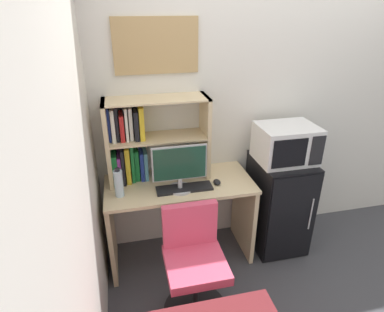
{
  "coord_description": "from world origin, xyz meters",
  "views": [
    {
      "loc": [
        -1.35,
        -2.57,
        2.12
      ],
      "look_at": [
        -0.84,
        -0.31,
        1.02
      ],
      "focal_mm": 30.07,
      "sensor_mm": 36.0,
      "label": 1
    }
  ],
  "objects_px": {
    "mini_fridge": "(278,203)",
    "desk_chair": "(194,269)",
    "wall_corkboard": "(156,46)",
    "microwave": "(286,144)",
    "hutch_bookshelf": "(141,141)",
    "water_bottle": "(119,183)",
    "computer_mouse": "(217,182)",
    "monitor": "(180,167)",
    "keyboard": "(184,188)"
  },
  "relations": [
    {
      "from": "mini_fridge",
      "to": "desk_chair",
      "type": "xyz_separation_m",
      "value": [
        -0.94,
        -0.57,
        -0.06
      ]
    },
    {
      "from": "wall_corkboard",
      "to": "microwave",
      "type": "bearing_deg",
      "value": -15.06
    },
    {
      "from": "hutch_bookshelf",
      "to": "water_bottle",
      "type": "xyz_separation_m",
      "value": [
        -0.2,
        -0.25,
        -0.23
      ]
    },
    {
      "from": "mini_fridge",
      "to": "desk_chair",
      "type": "relative_size",
      "value": 1.04
    },
    {
      "from": "hutch_bookshelf",
      "to": "desk_chair",
      "type": "height_order",
      "value": "hutch_bookshelf"
    },
    {
      "from": "water_bottle",
      "to": "mini_fridge",
      "type": "xyz_separation_m",
      "value": [
        1.42,
        0.08,
        -0.44
      ]
    },
    {
      "from": "computer_mouse",
      "to": "mini_fridge",
      "type": "xyz_separation_m",
      "value": [
        0.63,
        0.07,
        -0.35
      ]
    },
    {
      "from": "hutch_bookshelf",
      "to": "monitor",
      "type": "height_order",
      "value": "hutch_bookshelf"
    },
    {
      "from": "water_bottle",
      "to": "microwave",
      "type": "bearing_deg",
      "value": 3.34
    },
    {
      "from": "wall_corkboard",
      "to": "water_bottle",
      "type": "bearing_deg",
      "value": -136.2
    },
    {
      "from": "computer_mouse",
      "to": "desk_chair",
      "type": "xyz_separation_m",
      "value": [
        -0.31,
        -0.5,
        -0.4
      ]
    },
    {
      "from": "water_bottle",
      "to": "monitor",
      "type": "bearing_deg",
      "value": -1.58
    },
    {
      "from": "keyboard",
      "to": "mini_fridge",
      "type": "relative_size",
      "value": 0.51
    },
    {
      "from": "mini_fridge",
      "to": "wall_corkboard",
      "type": "height_order",
      "value": "wall_corkboard"
    },
    {
      "from": "monitor",
      "to": "hutch_bookshelf",
      "type": "bearing_deg",
      "value": 136.02
    },
    {
      "from": "desk_chair",
      "to": "wall_corkboard",
      "type": "relative_size",
      "value": 1.31
    },
    {
      "from": "hutch_bookshelf",
      "to": "mini_fridge",
      "type": "bearing_deg",
      "value": -7.86
    },
    {
      "from": "monitor",
      "to": "computer_mouse",
      "type": "bearing_deg",
      "value": 3.94
    },
    {
      "from": "computer_mouse",
      "to": "microwave",
      "type": "height_order",
      "value": "microwave"
    },
    {
      "from": "hutch_bookshelf",
      "to": "keyboard",
      "type": "distance_m",
      "value": 0.52
    },
    {
      "from": "hutch_bookshelf",
      "to": "monitor",
      "type": "bearing_deg",
      "value": -43.98
    },
    {
      "from": "computer_mouse",
      "to": "wall_corkboard",
      "type": "height_order",
      "value": "wall_corkboard"
    },
    {
      "from": "water_bottle",
      "to": "desk_chair",
      "type": "relative_size",
      "value": 0.28
    },
    {
      "from": "hutch_bookshelf",
      "to": "keyboard",
      "type": "relative_size",
      "value": 1.84
    },
    {
      "from": "computer_mouse",
      "to": "desk_chair",
      "type": "height_order",
      "value": "desk_chair"
    },
    {
      "from": "hutch_bookshelf",
      "to": "desk_chair",
      "type": "bearing_deg",
      "value": -69.75
    },
    {
      "from": "hutch_bookshelf",
      "to": "water_bottle",
      "type": "distance_m",
      "value": 0.39
    },
    {
      "from": "wall_corkboard",
      "to": "computer_mouse",
      "type": "bearing_deg",
      "value": -40.67
    },
    {
      "from": "computer_mouse",
      "to": "water_bottle",
      "type": "relative_size",
      "value": 0.36
    },
    {
      "from": "water_bottle",
      "to": "mini_fridge",
      "type": "relative_size",
      "value": 0.27
    },
    {
      "from": "hutch_bookshelf",
      "to": "wall_corkboard",
      "type": "relative_size",
      "value": 1.27
    },
    {
      "from": "mini_fridge",
      "to": "microwave",
      "type": "relative_size",
      "value": 1.82
    },
    {
      "from": "wall_corkboard",
      "to": "keyboard",
      "type": "bearing_deg",
      "value": -71.31
    },
    {
      "from": "mini_fridge",
      "to": "desk_chair",
      "type": "height_order",
      "value": "mini_fridge"
    },
    {
      "from": "keyboard",
      "to": "wall_corkboard",
      "type": "distance_m",
      "value": 1.12
    },
    {
      "from": "water_bottle",
      "to": "mini_fridge",
      "type": "distance_m",
      "value": 1.49
    },
    {
      "from": "monitor",
      "to": "mini_fridge",
      "type": "xyz_separation_m",
      "value": [
        0.94,
        0.09,
        -0.53
      ]
    },
    {
      "from": "monitor",
      "to": "wall_corkboard",
      "type": "xyz_separation_m",
      "value": [
        -0.1,
        0.37,
        0.86
      ]
    },
    {
      "from": "microwave",
      "to": "desk_chair",
      "type": "height_order",
      "value": "microwave"
    },
    {
      "from": "keyboard",
      "to": "hutch_bookshelf",
      "type": "bearing_deg",
      "value": 138.67
    },
    {
      "from": "keyboard",
      "to": "water_bottle",
      "type": "bearing_deg",
      "value": 177.73
    },
    {
      "from": "water_bottle",
      "to": "keyboard",
      "type": "bearing_deg",
      "value": -2.27
    },
    {
      "from": "keyboard",
      "to": "desk_chair",
      "type": "distance_m",
      "value": 0.62
    },
    {
      "from": "computer_mouse",
      "to": "microwave",
      "type": "xyz_separation_m",
      "value": [
        0.63,
        0.07,
        0.26
      ]
    },
    {
      "from": "computer_mouse",
      "to": "hutch_bookshelf",
      "type": "bearing_deg",
      "value": 157.85
    },
    {
      "from": "hutch_bookshelf",
      "to": "mini_fridge",
      "type": "height_order",
      "value": "hutch_bookshelf"
    },
    {
      "from": "mini_fridge",
      "to": "hutch_bookshelf",
      "type": "bearing_deg",
      "value": 172.14
    },
    {
      "from": "hutch_bookshelf",
      "to": "desk_chair",
      "type": "distance_m",
      "value": 1.07
    },
    {
      "from": "keyboard",
      "to": "computer_mouse",
      "type": "relative_size",
      "value": 5.17
    },
    {
      "from": "mini_fridge",
      "to": "desk_chair",
      "type": "distance_m",
      "value": 1.1
    }
  ]
}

